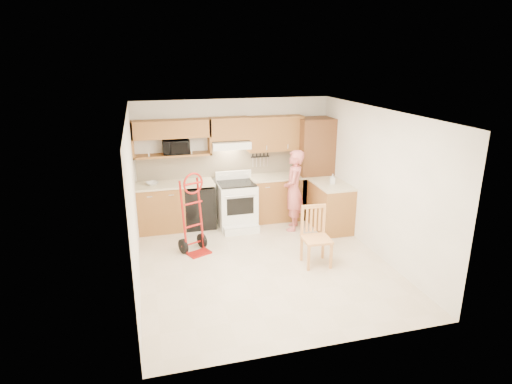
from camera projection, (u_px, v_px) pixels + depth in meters
name	position (u px, v px, depth m)	size (l,w,h in m)	color
floor	(264.00, 264.00, 7.19)	(4.00, 4.50, 0.02)	beige
ceiling	(265.00, 112.00, 6.43)	(4.00, 4.50, 0.02)	white
wall_back	(234.00, 160.00, 8.89)	(4.00, 0.02, 2.50)	white
wall_front	(321.00, 253.00, 4.73)	(4.00, 0.02, 2.50)	white
wall_left	(133.00, 203.00, 6.31)	(0.02, 4.50, 2.50)	white
wall_right	(378.00, 183.00, 7.31)	(0.02, 4.50, 2.50)	white
backsplash	(234.00, 163.00, 8.88)	(3.92, 0.03, 0.55)	beige
lower_cab_left	(161.00, 208.00, 8.46)	(0.90, 0.60, 0.90)	brown
dishwasher	(199.00, 206.00, 8.66)	(0.60, 0.60, 0.85)	black
lower_cab_right	(276.00, 198.00, 9.05)	(1.14, 0.60, 0.90)	brown
countertop_left	(175.00, 184.00, 8.39)	(1.50, 0.63, 0.04)	beige
countertop_right	(277.00, 177.00, 8.91)	(1.14, 0.63, 0.04)	beige
cab_return_right	(330.00, 207.00, 8.53)	(0.60, 1.00, 0.90)	brown
countertop_return	(332.00, 184.00, 8.39)	(0.63, 1.00, 0.04)	beige
pantry_tall	(314.00, 168.00, 9.07)	(0.70, 0.60, 2.10)	#592F19
upper_cab_left	(171.00, 129.00, 8.20)	(1.50, 0.33, 0.34)	brown
upper_shelf_mw	(173.00, 155.00, 8.35)	(1.50, 0.33, 0.04)	brown
upper_cab_center	(229.00, 128.00, 8.49)	(0.76, 0.33, 0.44)	brown
upper_cab_right	(275.00, 133.00, 8.77)	(1.14, 0.33, 0.70)	brown
range_hood	(230.00, 145.00, 8.52)	(0.76, 0.46, 0.14)	white
knife_strip	(260.00, 160.00, 8.98)	(0.40, 0.05, 0.29)	black
microwave	(176.00, 147.00, 8.32)	(0.51, 0.34, 0.28)	black
range	(237.00, 202.00, 8.55)	(0.74, 0.97, 1.08)	white
person	(294.00, 190.00, 8.40)	(0.58, 0.38, 1.60)	#C55F5F
hand_truck	(195.00, 217.00, 7.41)	(0.51, 0.47, 1.31)	#9F1610
dining_chair	(317.00, 237.00, 7.02)	(0.44, 0.48, 0.98)	#D58D50
soap_bottle	(333.00, 179.00, 8.32)	(0.09, 0.09, 0.20)	white
bowl	(152.00, 183.00, 8.27)	(0.23, 0.23, 0.06)	white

